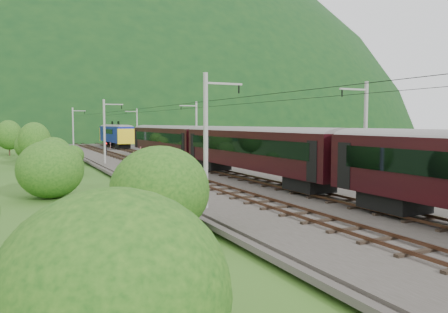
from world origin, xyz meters
name	(u,v)px	position (x,y,z in m)	size (l,w,h in m)	color
ground	(292,204)	(0.00, 0.00, 0.00)	(600.00, 600.00, 0.00)	#244E18
railbed	(226,183)	(0.00, 10.00, 0.15)	(14.00, 220.00, 0.30)	#38332D
track_left	(200,182)	(-2.40, 10.00, 0.37)	(2.40, 220.00, 0.27)	brown
track_right	(250,179)	(2.40, 10.00, 0.37)	(2.40, 220.00, 0.27)	brown
catenary_left	(105,130)	(-6.12, 32.00, 4.50)	(2.54, 192.28, 8.00)	gray
catenary_right	(196,129)	(6.12, 32.00, 4.50)	(2.54, 192.28, 8.00)	gray
overhead_wires	(226,103)	(0.00, 10.00, 7.10)	(4.83, 198.00, 0.03)	black
mountain_main	(44,132)	(0.00, 260.00, 0.00)	(504.00, 360.00, 244.00)	black
train	(349,150)	(2.40, -2.63, 3.70)	(3.14, 150.06, 5.47)	black
hazard_post_near	(141,153)	(-0.14, 37.63, 1.15)	(0.18, 0.18, 1.70)	red
hazard_post_far	(110,145)	(0.56, 62.96, 0.97)	(0.14, 0.14, 1.35)	red
signal	(106,148)	(-3.47, 45.58, 1.47)	(0.22, 0.22, 2.00)	black
vegetation_left	(48,163)	(-14.14, 12.44, 2.30)	(12.73, 142.98, 5.85)	#174512
vegetation_right	(263,155)	(11.08, 22.40, 1.48)	(5.90, 102.49, 3.22)	#174512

